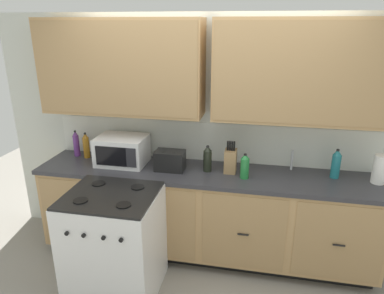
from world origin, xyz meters
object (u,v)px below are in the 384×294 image
object	(u,v)px
bottle_amber	(86,146)
bottle_teal	(336,164)
stove_range	(114,243)
toaster	(170,160)
knife_block	(230,161)
bottle_dark	(208,159)
bottle_green	(245,166)
paper_towel_roll	(380,169)
bottle_violet	(76,144)
microwave	(122,150)

from	to	relation	value
bottle_amber	bottle_teal	bearing A→B (deg)	-0.58
stove_range	toaster	bearing A→B (deg)	60.18
stove_range	knife_block	size ratio (longest dim) A/B	3.06
bottle_dark	bottle_teal	world-z (taller)	bottle_teal
bottle_amber	bottle_green	distance (m)	1.67
knife_block	bottle_amber	xyz separation A→B (m)	(-1.51, 0.09, 0.02)
paper_towel_roll	bottle_amber	distance (m)	2.82
bottle_amber	bottle_dark	bearing A→B (deg)	-4.69
paper_towel_roll	bottle_violet	distance (m)	2.94
paper_towel_roll	bottle_dark	xyz separation A→B (m)	(-1.52, -0.04, -0.01)
paper_towel_roll	bottle_dark	bearing A→B (deg)	-178.63
knife_block	bottle_green	distance (m)	0.18
bottle_green	bottle_teal	bearing A→B (deg)	12.16
knife_block	bottle_violet	bearing A→B (deg)	176.07
knife_block	bottle_dark	distance (m)	0.22
microwave	paper_towel_roll	bearing A→B (deg)	0.34
paper_towel_roll	bottle_teal	xyz separation A→B (m)	(-0.35, 0.05, 0.00)
bottle_teal	stove_range	bearing A→B (deg)	-158.65
toaster	bottle_green	bearing A→B (deg)	-4.15
toaster	microwave	bearing A→B (deg)	172.92
microwave	toaster	distance (m)	0.51
bottle_teal	bottle_dark	bearing A→B (deg)	-175.99
bottle_dark	bottle_amber	bearing A→B (deg)	175.31
microwave	paper_towel_roll	distance (m)	2.38
stove_range	bottle_violet	distance (m)	1.22
toaster	paper_towel_roll	world-z (taller)	paper_towel_roll
bottle_amber	bottle_violet	size ratio (longest dim) A/B	0.97
toaster	bottle_violet	bearing A→B (deg)	170.75
toaster	bottle_dark	distance (m)	0.36
bottle_green	bottle_violet	xyz separation A→B (m)	(-1.78, 0.23, 0.02)
bottle_teal	bottle_green	bearing A→B (deg)	-167.84
microwave	bottle_amber	bearing A→B (deg)	168.98
paper_towel_roll	bottle_green	world-z (taller)	paper_towel_roll
bottle_dark	bottle_teal	distance (m)	1.17
bottle_violet	toaster	bearing A→B (deg)	-9.25
microwave	bottle_violet	bearing A→B (deg)	168.80
bottle_dark	bottle_violet	bearing A→B (deg)	174.67
microwave	bottle_teal	xyz separation A→B (m)	(2.03, 0.06, -0.01)
bottle_violet	bottle_teal	distance (m)	2.59
knife_block	paper_towel_roll	size ratio (longest dim) A/B	1.19
stove_range	bottle_violet	xyz separation A→B (m)	(-0.72, 0.78, 0.60)
bottle_amber	bottle_teal	world-z (taller)	bottle_teal
stove_range	bottle_amber	xyz separation A→B (m)	(-0.59, 0.76, 0.59)
bottle_green	microwave	bearing A→B (deg)	174.62
microwave	bottle_teal	world-z (taller)	microwave
bottle_dark	bottle_teal	size ratio (longest dim) A/B	0.93
knife_block	bottle_dark	xyz separation A→B (m)	(-0.22, -0.02, 0.01)
stove_range	microwave	bearing A→B (deg)	103.35
bottle_amber	bottle_violet	bearing A→B (deg)	168.18
stove_range	bottle_green	xyz separation A→B (m)	(1.06, 0.56, 0.58)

